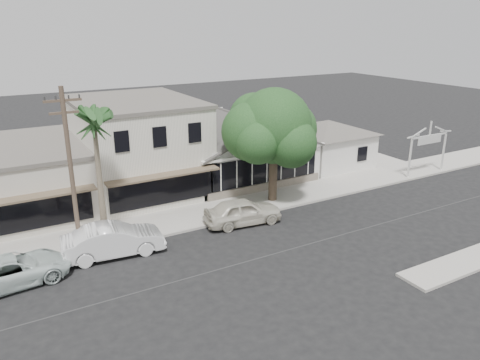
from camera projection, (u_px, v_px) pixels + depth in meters
ground at (273, 254)px, 25.25m from camera, size 140.00×140.00×0.00m
sidewalk_north at (93, 238)px, 27.00m from camera, size 90.00×3.50×0.15m
corner_shop at (239, 145)px, 37.01m from camera, size 10.40×8.60×5.10m
side_cottage at (327, 149)px, 40.43m from camera, size 6.00×6.00×3.00m
arch_sign at (429, 137)px, 37.25m from camera, size 4.12×0.12×3.95m
row_building_near at (136, 148)px, 33.88m from camera, size 8.00×10.00×6.50m
row_building_midnear at (2, 183)px, 30.02m from camera, size 10.00×10.00×4.20m
utility_pole at (71, 170)px, 23.74m from camera, size 1.80×0.24×9.00m
car_0 at (243, 211)px, 28.82m from camera, size 5.03×2.53×1.64m
car_1 at (113, 240)px, 24.89m from camera, size 5.45×2.35×1.75m
car_2 at (12, 271)px, 22.13m from camera, size 5.55×3.02×1.48m
shade_tree at (271, 128)px, 31.17m from camera, size 7.12×6.43×7.90m
palm_east at (94, 121)px, 24.53m from camera, size 3.22×3.22×8.18m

